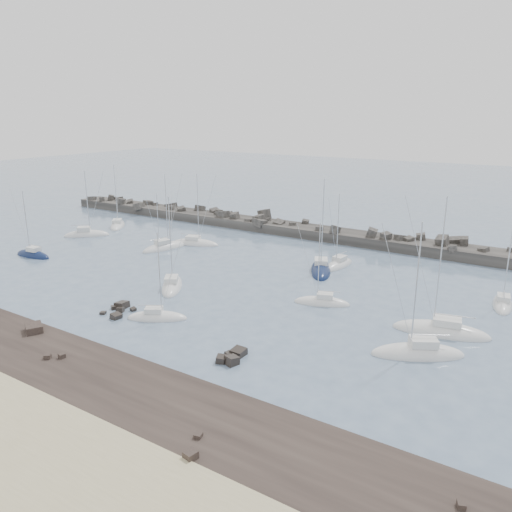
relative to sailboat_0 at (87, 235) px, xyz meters
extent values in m
plane|color=slate|center=(38.38, -14.77, -0.16)|extent=(400.00, 400.00, 0.00)
cube|color=black|center=(38.38, -36.77, -0.16)|extent=(140.00, 12.00, 0.70)
cube|color=black|center=(75.22, -34.16, 0.39)|extent=(0.66, 0.72, 0.40)
cube|color=black|center=(57.66, -37.34, 0.35)|extent=(0.66, 0.71, 0.31)
cube|color=black|center=(58.71, -39.47, 0.48)|extent=(0.94, 1.00, 0.58)
cube|color=black|center=(37.81, -35.67, 0.40)|extent=(0.82, 0.82, 0.42)
cube|color=black|center=(31.18, -32.58, 0.58)|extent=(2.65, 2.46, 0.78)
cube|color=black|center=(38.87, -34.85, 0.41)|extent=(0.64, 0.63, 0.43)
cube|color=black|center=(33.00, -24.73, -0.13)|extent=(0.92, 0.94, 0.58)
cube|color=black|center=(35.34, -24.84, -0.07)|extent=(1.22, 1.20, 1.23)
cube|color=black|center=(35.33, -22.10, -0.03)|extent=(0.79, 0.79, 0.67)
cube|color=black|center=(34.29, -23.20, 0.11)|extent=(1.12, 1.08, 0.75)
cube|color=black|center=(32.96, -22.96, -0.02)|extent=(1.09, 1.14, 0.71)
cube|color=black|center=(33.40, -22.08, 0.04)|extent=(1.52, 1.58, 1.29)
cube|color=black|center=(51.98, -25.33, -0.22)|extent=(1.06, 1.00, 0.90)
cube|color=black|center=(51.92, -25.37, 0.01)|extent=(1.02, 1.10, 0.61)
cube|color=black|center=(51.97, -26.83, 0.14)|extent=(1.25, 1.24, 0.88)
cube|color=black|center=(53.04, -26.54, 0.12)|extent=(1.44, 1.57, 1.23)
cube|color=black|center=(52.55, -24.65, -0.05)|extent=(1.36, 1.45, 1.22)
cube|color=#302E2A|center=(30.88, 23.23, 0.04)|extent=(115.00, 6.00, 3.20)
cube|color=#302E2A|center=(-20.06, 21.39, 2.07)|extent=(2.08, 2.01, 1.34)
cube|color=#302E2A|center=(26.01, 23.70, 1.41)|extent=(2.70, 2.61, 1.79)
cube|color=#302E2A|center=(55.52, 22.83, 1.76)|extent=(1.84, 2.05, 1.39)
cube|color=#302E2A|center=(-6.60, 20.64, 1.66)|extent=(2.53, 2.23, 2.33)
cube|color=#302E2A|center=(16.67, 21.86, 2.12)|extent=(2.74, 2.45, 2.02)
cube|color=#302E2A|center=(-19.14, 23.47, 2.16)|extent=(2.06, 2.10, 1.86)
cube|color=#302E2A|center=(-1.32, 25.21, 1.67)|extent=(2.33, 2.17, 1.42)
cube|color=#302E2A|center=(-0.52, 25.75, 1.87)|extent=(2.10, 1.73, 1.48)
cube|color=#302E2A|center=(34.26, 25.54, 1.87)|extent=(1.63, 1.41, 1.42)
cube|color=#302E2A|center=(29.80, 22.80, 1.56)|extent=(2.08, 2.15, 1.96)
cube|color=#302E2A|center=(11.90, 25.26, 1.68)|extent=(2.39, 2.53, 1.92)
cube|color=#302E2A|center=(26.15, 22.71, 1.53)|extent=(1.66, 1.51, 1.24)
cube|color=#302E2A|center=(-7.32, 24.37, 1.73)|extent=(2.83, 2.73, 1.74)
cube|color=#302E2A|center=(1.80, 22.31, 1.98)|extent=(2.03, 1.99, 1.26)
cube|color=#302E2A|center=(-14.31, 22.67, 2.02)|extent=(1.85, 2.10, 1.84)
cube|color=#302E2A|center=(-23.66, 21.35, 1.75)|extent=(2.10, 1.95, 1.84)
cube|color=#302E2A|center=(51.56, 23.50, 1.82)|extent=(1.69, 1.67, 1.08)
cube|color=#302E2A|center=(54.16, 22.76, 1.74)|extent=(2.35, 2.65, 1.95)
cube|color=#302E2A|center=(57.01, 25.04, 2.00)|extent=(2.05, 2.00, 1.48)
cube|color=#302E2A|center=(-12.02, 23.21, 1.86)|extent=(1.92, 2.18, 1.73)
cube|color=#302E2A|center=(-16.85, 24.31, 1.77)|extent=(2.52, 2.40, 1.92)
cube|color=#302E2A|center=(14.08, 23.38, 1.64)|extent=(1.47, 1.36, 1.29)
cube|color=#302E2A|center=(24.66, 25.61, 2.35)|extent=(2.97, 2.64, 2.61)
cube|color=#302E2A|center=(19.71, 21.96, 2.08)|extent=(1.86, 2.13, 1.96)
cube|color=#302E2A|center=(4.91, 22.37, 1.73)|extent=(2.15, 2.53, 2.12)
cube|color=#302E2A|center=(26.34, 21.02, 1.65)|extent=(3.08, 2.69, 2.00)
cube|color=#302E2A|center=(-16.22, 24.33, 1.55)|extent=(1.44, 1.42, 1.14)
cube|color=#302E2A|center=(71.29, 24.72, 1.72)|extent=(1.43, 1.33, 1.31)
cube|color=#302E2A|center=(63.15, 21.04, 1.68)|extent=(1.82, 2.04, 1.61)
cube|color=#302E2A|center=(42.51, 21.29, 2.19)|extent=(1.70, 1.92, 2.04)
cube|color=#302E2A|center=(49.12, 22.18, 2.13)|extent=(2.48, 2.16, 2.34)
cube|color=#302E2A|center=(-12.93, 20.95, 2.17)|extent=(2.20, 2.27, 1.99)
cube|color=#302E2A|center=(7.89, 25.23, 2.02)|extent=(2.80, 2.97, 2.03)
cube|color=#302E2A|center=(24.42, 25.67, 1.26)|extent=(1.63, 1.49, 1.11)
cube|color=#302E2A|center=(32.79, 22.92, 1.84)|extent=(1.57, 1.60, 0.81)
cube|color=#302E2A|center=(67.53, 22.60, 1.75)|extent=(1.92, 1.69, 1.36)
cube|color=#302E2A|center=(39.15, 21.69, 1.86)|extent=(1.78, 1.63, 1.10)
cube|color=#302E2A|center=(16.68, 23.62, 1.65)|extent=(2.87, 2.91, 1.70)
cube|color=#302E2A|center=(25.64, 22.21, 1.95)|extent=(2.74, 2.64, 2.59)
cube|color=#302E2A|center=(-19.63, 24.84, 1.89)|extent=(1.35, 1.37, 1.02)
cube|color=#302E2A|center=(23.48, 21.62, 1.52)|extent=(1.56, 1.99, 1.28)
cube|color=#302E2A|center=(62.42, 25.70, 1.98)|extent=(2.44, 2.30, 1.46)
cube|color=#302E2A|center=(61.02, 23.04, 2.08)|extent=(2.07, 2.55, 2.63)
cube|color=#302E2A|center=(14.21, 23.79, 2.05)|extent=(1.38, 1.64, 1.31)
cube|color=#302E2A|center=(0.10, 24.66, 1.38)|extent=(1.88, 1.77, 1.58)
cube|color=#302E2A|center=(-4.92, 24.45, 1.55)|extent=(2.14, 1.99, 1.72)
cube|color=#302E2A|center=(64.13, 24.82, 2.24)|extent=(1.57, 1.83, 1.86)
cube|color=#302E2A|center=(51.84, 21.71, 2.14)|extent=(2.07, 2.24, 1.65)
ellipsoid|color=silver|center=(0.02, 0.02, -0.11)|extent=(8.02, 7.70, 2.34)
cube|color=silver|center=(-0.29, -0.27, 1.29)|extent=(2.91, 2.87, 0.80)
cylinder|color=silver|center=(0.52, 0.48, 6.62)|extent=(0.14, 0.14, 11.47)
cylinder|color=silver|center=(-0.73, -0.68, 2.03)|extent=(2.57, 2.39, 0.11)
ellipsoid|color=silver|center=(-1.22, 9.05, -0.11)|extent=(7.59, 8.38, 2.16)
cube|color=silver|center=(-0.95, 8.71, 1.15)|extent=(2.89, 2.98, 0.68)
cylinder|color=silver|center=(-1.66, 9.58, 6.65)|extent=(0.12, 0.12, 11.69)
cylinder|color=silver|center=(-0.56, 8.25, 1.77)|extent=(2.28, 2.73, 0.10)
ellipsoid|color=#0F1C41|center=(3.86, -14.18, -0.11)|extent=(7.52, 2.76, 2.10)
cube|color=silver|center=(4.22, -14.16, 1.15)|extent=(2.16, 1.62, 0.73)
cylinder|color=silver|center=(3.27, -14.22, 5.77)|extent=(0.13, 0.13, 9.97)
cylinder|color=silver|center=(4.74, -14.12, 1.83)|extent=(2.95, 0.29, 0.10)
ellipsoid|color=silver|center=(19.12, 1.21, -0.11)|extent=(4.93, 9.28, 2.24)
cube|color=silver|center=(19.01, 0.78, 1.20)|extent=(2.36, 2.86, 0.71)
cylinder|color=silver|center=(19.30, 1.90, 6.83)|extent=(0.12, 0.12, 11.98)
cylinder|color=silver|center=(18.85, 0.18, 1.85)|extent=(1.01, 3.46, 0.10)
ellipsoid|color=silver|center=(21.81, 6.37, -0.11)|extent=(9.19, 5.18, 2.10)
cube|color=silver|center=(21.39, 6.24, 1.10)|extent=(2.87, 2.41, 0.63)
cylinder|color=silver|center=(22.48, 6.57, 6.70)|extent=(0.11, 0.11, 11.84)
cylinder|color=silver|center=(20.80, 6.06, 1.68)|extent=(3.38, 1.12, 0.09)
ellipsoid|color=silver|center=(33.68, -13.27, -0.11)|extent=(7.01, 8.42, 2.21)
cube|color=silver|center=(33.92, -13.62, 1.19)|extent=(2.75, 2.91, 0.72)
cylinder|color=silver|center=(33.29, -12.72, 6.53)|extent=(0.12, 0.12, 11.41)
cylinder|color=silver|center=(34.26, -14.10, 1.86)|extent=(2.03, 2.82, 0.10)
ellipsoid|color=silver|center=(49.02, 7.88, -0.11)|extent=(3.26, 7.97, 2.06)
cube|color=silver|center=(49.06, 8.26, 1.11)|extent=(1.80, 2.33, 0.68)
cylinder|color=silver|center=(48.95, 7.26, 6.00)|extent=(0.12, 0.12, 10.46)
cylinder|color=silver|center=(49.12, 8.80, 1.74)|extent=(0.45, 3.09, 0.10)
ellipsoid|color=silver|center=(39.49, -22.35, -0.11)|extent=(7.15, 5.46, 1.83)
cube|color=silver|center=(39.19, -22.53, 0.97)|extent=(2.41, 2.22, 0.60)
cylinder|color=silver|center=(39.97, -22.07, 5.41)|extent=(0.10, 0.10, 9.48)
cylinder|color=silver|center=(38.76, -22.78, 1.53)|extent=(2.46, 1.51, 0.09)
ellipsoid|color=#0F1C41|center=(47.76, 4.28, -0.11)|extent=(6.84, 9.94, 2.37)
cube|color=silver|center=(47.55, 4.71, 1.27)|extent=(2.91, 3.26, 0.74)
cylinder|color=silver|center=(48.09, 3.58, 7.38)|extent=(0.13, 0.13, 12.95)
cylinder|color=silver|center=(47.26, 5.31, 1.96)|extent=(1.76, 3.51, 0.11)
ellipsoid|color=silver|center=(53.64, -7.78, -0.11)|extent=(7.34, 4.43, 1.87)
cube|color=silver|center=(53.97, -7.67, 1.00)|extent=(2.33, 2.00, 0.62)
cylinder|color=silver|center=(53.11, -7.98, 5.43)|extent=(0.11, 0.11, 9.48)
cylinder|color=silver|center=(54.44, -7.50, 1.58)|extent=(2.67, 1.04, 0.09)
ellipsoid|color=silver|center=(72.81, 3.80, -0.11)|extent=(3.22, 7.50, 1.92)
cube|color=silver|center=(72.86, 3.44, 1.03)|extent=(1.73, 2.21, 0.63)
cylinder|color=silver|center=(72.73, 4.38, 5.61)|extent=(0.11, 0.11, 9.80)
cylinder|color=silver|center=(72.93, 2.94, 1.61)|extent=(0.49, 2.89, 0.09)
ellipsoid|color=silver|center=(68.25, -8.64, -0.11)|extent=(10.69, 5.22, 2.50)
cube|color=silver|center=(68.75, -8.54, 1.33)|extent=(3.24, 2.61, 0.76)
cylinder|color=silver|center=(67.45, -8.81, 7.88)|extent=(0.13, 0.13, 13.85)
cylinder|color=silver|center=(69.45, -8.39, 2.04)|extent=(4.04, 0.95, 0.11)
ellipsoid|color=silver|center=(67.52, -15.20, -0.11)|extent=(9.39, 7.05, 2.42)
cube|color=silver|center=(67.91, -14.97, 1.32)|extent=(3.15, 2.89, 0.79)
cylinder|color=silver|center=(66.88, -15.56, 7.13)|extent=(0.14, 0.14, 12.41)
cylinder|color=silver|center=(68.47, -14.65, 2.05)|extent=(3.25, 1.93, 0.11)
ellipsoid|color=silver|center=(18.36, 1.18, -0.11)|extent=(2.10, 6.64, 1.82)
cube|color=silver|center=(18.36, 1.51, 0.97)|extent=(1.35, 1.87, 0.62)
cylinder|color=silver|center=(18.35, 0.65, 5.14)|extent=(0.11, 0.11, 8.95)
cylinder|color=silver|center=(18.36, 1.98, 1.54)|extent=(0.11, 2.65, 0.09)
camera|label=1|loc=(77.99, -61.42, 23.05)|focal=35.00mm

